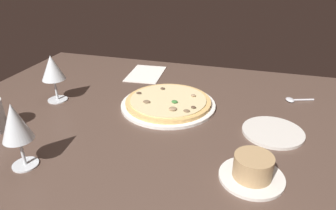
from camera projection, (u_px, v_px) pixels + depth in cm
name	position (u px, v px, depth cm)	size (l,w,h in cm)	color
dining_table	(168.00, 127.00, 96.53)	(150.00, 110.00, 4.00)	brown
pizza_main	(168.00, 103.00, 104.54)	(32.42, 32.42, 3.39)	white
ramekin_on_saucer	(253.00, 169.00, 70.19)	(15.24, 15.24, 6.26)	silver
wine_glass_far	(52.00, 69.00, 103.93)	(7.97, 7.97, 16.59)	silver
wine_glass_near	(15.00, 124.00, 70.52)	(7.25, 7.25, 17.11)	silver
side_plate	(273.00, 132.00, 88.97)	(17.68, 17.68, 0.90)	silver
paper_menu	(146.00, 74.00, 132.51)	(13.90, 20.67, 0.30)	white
spoon	(293.00, 100.00, 108.43)	(10.24, 5.48, 1.00)	silver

